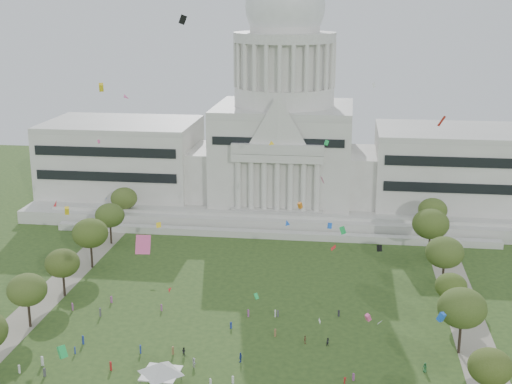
% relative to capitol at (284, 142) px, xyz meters
% --- Properties ---
extents(ground, '(400.00, 400.00, 0.00)m').
position_rel_capitol_xyz_m(ground, '(0.00, -113.59, -22.30)').
color(ground, '#2D471C').
rests_on(ground, ground).
extents(capitol, '(160.00, 64.50, 91.30)m').
position_rel_capitol_xyz_m(capitol, '(0.00, 0.00, 0.00)').
color(capitol, '#B8B5AC').
rests_on(capitol, ground).
extents(path_left, '(8.00, 160.00, 0.04)m').
position_rel_capitol_xyz_m(path_left, '(-48.00, -83.59, -22.28)').
color(path_left, gray).
rests_on(path_left, ground).
extents(path_right, '(8.00, 160.00, 0.04)m').
position_rel_capitol_xyz_m(path_right, '(48.00, -83.59, -22.28)').
color(path_right, gray).
rests_on(path_right, ground).
extents(row_tree_r_1, '(7.58, 7.58, 10.78)m').
position_rel_capitol_xyz_m(row_tree_r_1, '(46.22, -115.34, -14.64)').
color(row_tree_r_1, black).
rests_on(row_tree_r_1, ground).
extents(row_tree_l_2, '(8.42, 8.42, 11.97)m').
position_rel_capitol_xyz_m(row_tree_l_2, '(-45.04, -96.29, -13.79)').
color(row_tree_l_2, black).
rests_on(row_tree_l_2, ground).
extents(row_tree_r_2, '(9.55, 9.55, 13.58)m').
position_rel_capitol_xyz_m(row_tree_r_2, '(44.17, -96.15, -12.64)').
color(row_tree_r_2, black).
rests_on(row_tree_r_2, ground).
extents(row_tree_l_3, '(8.12, 8.12, 11.55)m').
position_rel_capitol_xyz_m(row_tree_l_3, '(-44.09, -79.67, -14.09)').
color(row_tree_l_3, black).
rests_on(row_tree_l_3, ground).
extents(row_tree_r_3, '(7.01, 7.01, 9.98)m').
position_rel_capitol_xyz_m(row_tree_r_3, '(44.40, -79.10, -15.21)').
color(row_tree_r_3, black).
rests_on(row_tree_r_3, ground).
extents(row_tree_l_4, '(9.29, 9.29, 13.21)m').
position_rel_capitol_xyz_m(row_tree_l_4, '(-44.08, -61.17, -12.90)').
color(row_tree_l_4, black).
rests_on(row_tree_l_4, ground).
extents(row_tree_r_4, '(9.19, 9.19, 13.06)m').
position_rel_capitol_xyz_m(row_tree_r_4, '(44.76, -63.55, -13.01)').
color(row_tree_r_4, black).
rests_on(row_tree_r_4, ground).
extents(row_tree_l_5, '(8.33, 8.33, 11.85)m').
position_rel_capitol_xyz_m(row_tree_l_5, '(-45.22, -42.58, -13.88)').
color(row_tree_l_5, black).
rests_on(row_tree_l_5, ground).
extents(row_tree_r_5, '(9.82, 9.82, 13.96)m').
position_rel_capitol_xyz_m(row_tree_r_5, '(43.49, -43.40, -12.37)').
color(row_tree_r_5, black).
rests_on(row_tree_r_5, ground).
extents(row_tree_l_6, '(8.19, 8.19, 11.64)m').
position_rel_capitol_xyz_m(row_tree_l_6, '(-46.87, -24.45, -14.02)').
color(row_tree_l_6, black).
rests_on(row_tree_l_6, ground).
extents(row_tree_r_6, '(8.42, 8.42, 11.97)m').
position_rel_capitol_xyz_m(row_tree_r_6, '(45.96, -25.46, -13.79)').
color(row_tree_r_6, black).
rests_on(row_tree_r_6, ground).
extents(event_tent, '(9.50, 9.50, 5.03)m').
position_rel_capitol_xyz_m(event_tent, '(-10.93, -116.37, -18.39)').
color(event_tent, '#4C4C4C').
rests_on(event_tent, ground).
extents(person_0, '(1.11, 0.93, 1.93)m').
position_rel_capitol_xyz_m(person_0, '(36.81, -104.71, -21.33)').
color(person_0, '#33723F').
rests_on(person_0, ground).
extents(person_2, '(0.96, 0.98, 1.75)m').
position_rel_capitol_xyz_m(person_2, '(18.41, -96.55, -21.42)').
color(person_2, '#26262B').
rests_on(person_2, ground).
extents(person_4, '(0.87, 1.27, 1.98)m').
position_rel_capitol_xyz_m(person_4, '(1.87, -105.43, -21.31)').
color(person_4, navy).
rests_on(person_4, ground).
extents(person_5, '(1.29, 1.89, 1.90)m').
position_rel_capitol_xyz_m(person_5, '(-6.66, -108.42, -21.35)').
color(person_5, silver).
rests_on(person_5, ground).
extents(person_8, '(1.01, 0.85, 1.79)m').
position_rel_capitol_xyz_m(person_8, '(-9.57, -104.38, -21.40)').
color(person_8, '#26262B').
rests_on(person_8, ground).
extents(person_9, '(0.85, 1.04, 1.44)m').
position_rel_capitol_xyz_m(person_9, '(21.97, -111.07, -21.58)').
color(person_9, '#B21E1E').
rests_on(person_9, ground).
extents(person_10, '(0.82, 1.16, 1.78)m').
position_rel_capitol_xyz_m(person_10, '(13.73, -96.26, -21.40)').
color(person_10, olive).
rests_on(person_10, ground).
extents(distant_crowd, '(63.18, 35.55, 1.93)m').
position_rel_capitol_xyz_m(distant_crowd, '(-16.01, -100.40, -21.45)').
color(distant_crowd, '#4C4C51').
rests_on(distant_crowd, ground).
extents(kite_swarm, '(81.49, 98.33, 61.65)m').
position_rel_capitol_xyz_m(kite_swarm, '(1.66, -103.52, 1.53)').
color(kite_swarm, white).
rests_on(kite_swarm, ground).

